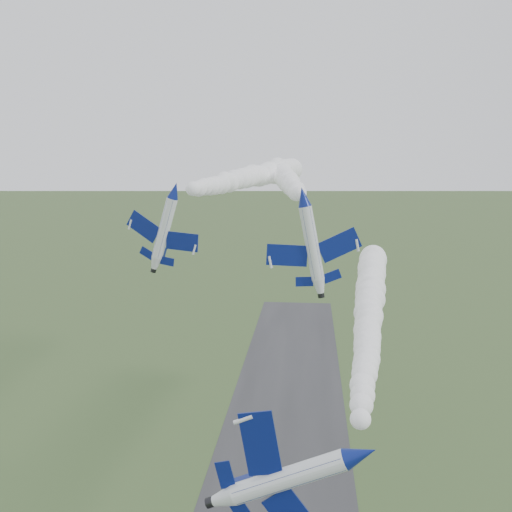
{
  "coord_description": "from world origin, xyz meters",
  "views": [
    {
      "loc": [
        4.32,
        -41.61,
        50.48
      ],
      "look_at": [
        -1.81,
        22.18,
        39.86
      ],
      "focal_mm": 40.0,
      "sensor_mm": 36.0,
      "label": 1
    }
  ],
  "objects": [
    {
      "name": "smoke_trail_jet_lead",
      "position": [
        12.77,
        37.68,
        30.52
      ],
      "size": [
        11.03,
        72.37,
        5.11
      ],
      "primitive_type": null,
      "rotation": [
        0.0,
        0.0,
        -0.08
      ],
      "color": "white"
    },
    {
      "name": "smoke_trail_jet_pair_right",
      "position": [
        -0.48,
        58.58,
        47.93
      ],
      "size": [
        11.82,
        65.75,
        4.68
      ],
      "primitive_type": null,
      "rotation": [
        0.0,
        0.0,
        0.11
      ],
      "color": "white"
    },
    {
      "name": "jet_lead",
      "position": [
        8.32,
        -1.95,
        29.08
      ],
      "size": [
        5.53,
        14.26,
        10.77
      ],
      "rotation": [
        0.0,
        1.15,
        -0.08
      ],
      "color": "silver"
    },
    {
      "name": "smoke_trail_jet_pair_left",
      "position": [
        -4.96,
        54.14,
        48.1
      ],
      "size": [
        17.29,
        57.4,
        4.64
      ],
      "primitive_type": null,
      "rotation": [
        0.0,
        0.0,
        -0.22
      ],
      "color": "white"
    },
    {
      "name": "jet_pair_left",
      "position": [
        -11.39,
        23.22,
        47.23
      ],
      "size": [
        9.13,
        11.21,
        3.61
      ],
      "rotation": [
        0.0,
        0.31,
        -0.22
      ],
      "color": "silver"
    },
    {
      "name": "jet_pair_right",
      "position": [
        3.47,
        22.57,
        46.64
      ],
      "size": [
        10.72,
        12.98,
        3.63
      ],
      "rotation": [
        0.0,
        -0.19,
        0.11
      ],
      "color": "silver"
    }
  ]
}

